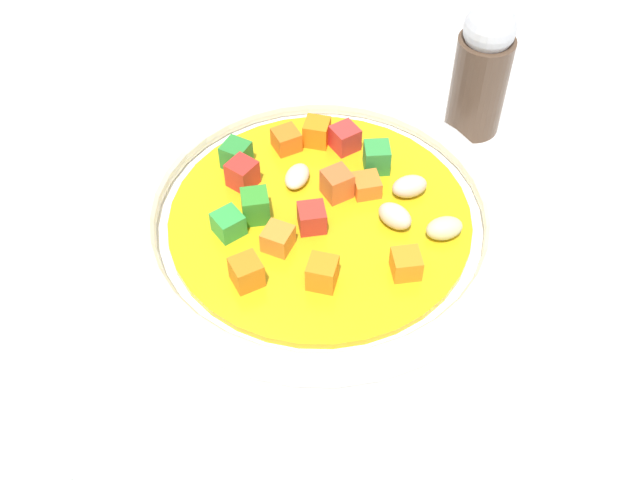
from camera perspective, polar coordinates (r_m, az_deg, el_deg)
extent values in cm
cube|color=silver|center=(42.79, 0.00, -2.82)|extent=(140.00, 140.00, 2.00)
cylinder|color=white|center=(40.56, 0.00, -0.34)|extent=(19.27, 19.27, 3.74)
torus|color=white|center=(38.80, 0.00, 1.87)|extent=(19.65, 19.65, 1.54)
cylinder|color=gold|center=(39.00, 0.00, 1.62)|extent=(15.46, 15.46, 0.40)
cube|color=red|center=(39.95, -6.05, 4.69)|extent=(1.48, 1.48, 1.48)
cube|color=green|center=(40.86, 4.26, 6.16)|extent=(1.84, 1.84, 1.53)
cube|color=green|center=(37.95, -6.85, 1.20)|extent=(1.75, 1.75, 1.20)
cube|color=red|center=(42.01, 1.87, 7.61)|extent=(1.79, 1.79, 1.38)
cube|color=orange|center=(36.27, 6.45, -1.78)|extent=(1.86, 1.86, 1.22)
cube|color=orange|center=(42.09, -2.53, 7.49)|extent=(1.84, 1.84, 1.16)
ellipsoid|color=beige|center=(38.22, 5.62, 1.79)|extent=(2.07, 1.56, 1.19)
ellipsoid|color=beige|center=(40.28, -1.72, 4.77)|extent=(1.52, 2.05, 0.78)
ellipsoid|color=beige|center=(39.77, 6.70, 4.00)|extent=(2.14, 2.18, 1.13)
cube|color=#2B8732|center=(41.21, -6.27, 6.33)|extent=(1.36, 1.36, 1.43)
cube|color=#338F28|center=(38.36, -4.85, 2.54)|extent=(1.87, 1.87, 1.59)
cube|color=orange|center=(35.77, -5.51, -2.40)|extent=(1.84, 1.84, 1.42)
cube|color=orange|center=(42.34, -0.24, 8.07)|extent=(1.65, 1.65, 1.40)
cube|color=orange|center=(35.56, 0.17, -2.47)|extent=(1.63, 1.63, 1.45)
cube|color=#D6602B|center=(39.50, 0.76, 4.42)|extent=(1.82, 1.82, 1.51)
cube|color=red|center=(38.01, -1.05, 1.85)|extent=(1.87, 1.87, 1.28)
ellipsoid|color=beige|center=(38.03, 9.26, 0.87)|extent=(2.16, 2.16, 1.14)
cube|color=orange|center=(37.13, -3.16, 0.10)|extent=(1.45, 1.45, 1.17)
cube|color=orange|center=(39.74, 3.50, 4.10)|extent=(1.88, 1.88, 0.98)
cylinder|color=#4C3828|center=(49.01, 11.76, 11.27)|extent=(3.46, 3.46, 6.58)
sphere|color=silver|center=(46.66, 12.57, 15.17)|extent=(3.12, 3.12, 3.12)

